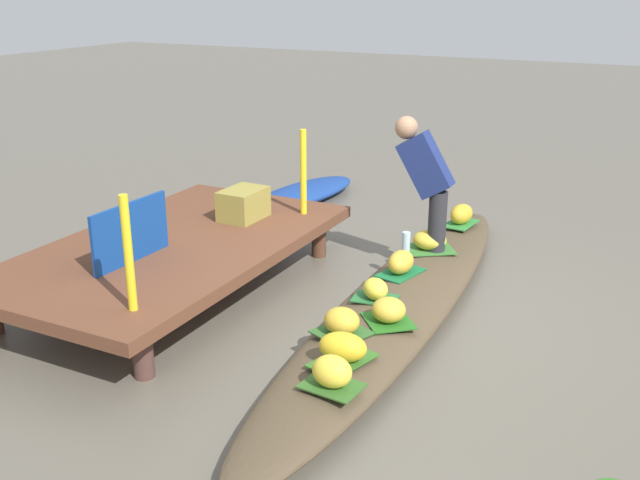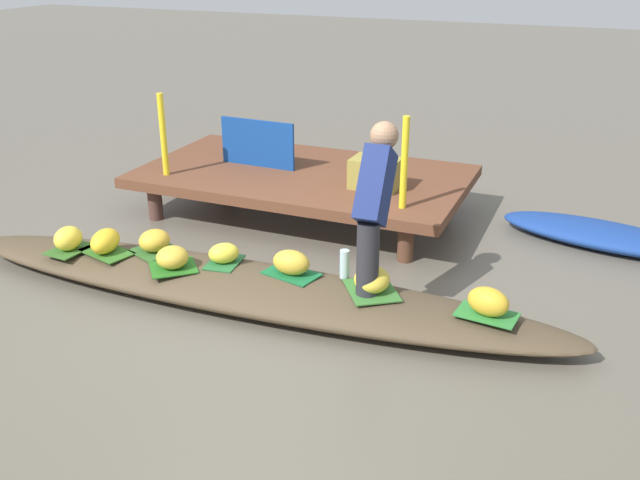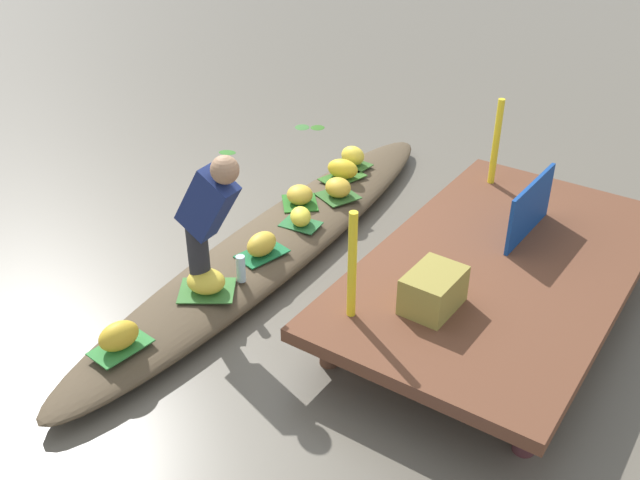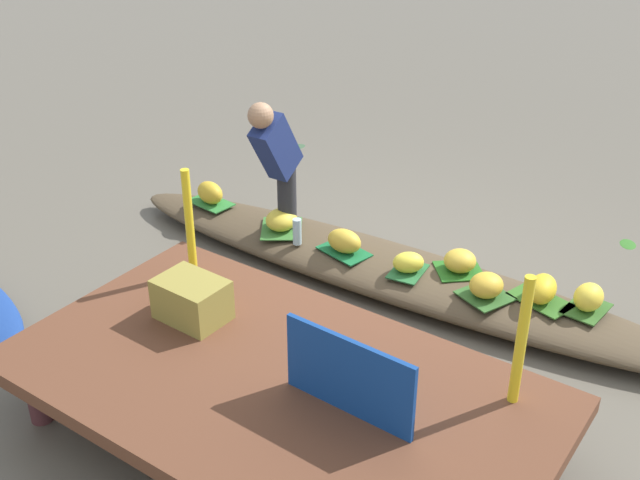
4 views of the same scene
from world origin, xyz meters
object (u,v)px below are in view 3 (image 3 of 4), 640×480
Objects in this scene: banana_bunch_3 at (119,336)px; banana_bunch_5 at (300,195)px; banana_bunch_1 at (301,217)px; vendor_person at (207,215)px; banana_bunch_2 at (338,188)px; banana_bunch_0 at (206,281)px; market_banner at (530,208)px; vendor_boat at (276,244)px; banana_bunch_6 at (262,244)px; banana_bunch_4 at (353,156)px; produce_crate at (433,290)px; water_bottle at (241,269)px; banana_bunch_7 at (343,169)px.

banana_bunch_3 reaches higher than banana_bunch_5.
banana_bunch_1 is 0.97× the size of banana_bunch_5.
banana_bunch_2 is at bearing -177.76° from vendor_person.
banana_bunch_0 is 0.37× the size of market_banner.
vendor_boat is 0.32m from banana_bunch_1.
market_banner reaches higher than banana_bunch_5.
banana_bunch_3 is at bearing -2.44° from banana_bunch_6.
banana_bunch_6 is (1.86, 0.29, -0.00)m from banana_bunch_4.
banana_bunch_0 and banana_bunch_5 have the same top height.
banana_bunch_6 is 0.66× the size of produce_crate.
water_bottle reaches higher than banana_bunch_1.
banana_bunch_4 is 2.58m from vendor_person.
water_bottle is (0.73, 0.23, 0.23)m from vendor_boat.
banana_bunch_4 is 2.20m from market_banner.
produce_crate is (1.98, 1.88, 0.24)m from banana_bunch_4.
vendor_boat is 1.84m from banana_bunch_3.
banana_bunch_3 reaches higher than banana_bunch_0.
produce_crate is at bearing 61.38° from banana_bunch_5.
vendor_boat is 0.89m from banana_bunch_2.
banana_bunch_2 reaches higher than banana_bunch_1.
banana_bunch_3 is 0.36× the size of market_banner.
banana_bunch_2 is 0.39m from banana_bunch_7.
banana_bunch_3 is at bearing 4.57° from banana_bunch_5.
banana_bunch_4 reaches higher than banana_bunch_0.
banana_bunch_4 is at bearing -172.64° from vendor_person.
water_bottle reaches higher than banana_bunch_3.
banana_bunch_3 is 0.24× the size of vendor_person.
water_bottle is at bearing 15.60° from banana_bunch_5.
banana_bunch_4 is at bearing -171.26° from banana_bunch_6.
banana_bunch_0 is 1.16× the size of banana_bunch_2.
banana_bunch_3 is 1.17× the size of banana_bunch_5.
banana_bunch_3 is at bearing -6.60° from vendor_person.
banana_bunch_7 is 2.27m from vendor_person.
banana_bunch_4 is at bearing -106.19° from market_banner.
banana_bunch_0 is at bearing 177.37° from banana_bunch_3.
banana_bunch_4 reaches higher than banana_bunch_6.
banana_bunch_4 is 0.97m from banana_bunch_5.
vendor_person reaches higher than banana_bunch_7.
vendor_boat is at bearing 4.06° from banana_bunch_7.
vendor_person is at bearing 6.41° from banana_bunch_7.
water_bottle reaches higher than vendor_boat.
banana_bunch_1 is 0.20× the size of vendor_person.
market_banner is at bearing 145.45° from banana_bunch_3.
banana_bunch_5 is (0.31, -0.22, -0.00)m from banana_bunch_2.
banana_bunch_3 is at bearing 3.81° from banana_bunch_4.
banana_bunch_3 is (1.82, 0.06, 0.22)m from vendor_boat.
vendor_boat is 20.45× the size of banana_bunch_4.
banana_bunch_7 is at bearing -177.98° from vendor_boat.
produce_crate is at bearing 85.66° from banana_bunch_6.
banana_bunch_5 is (-0.32, -0.24, 0.01)m from banana_bunch_1.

